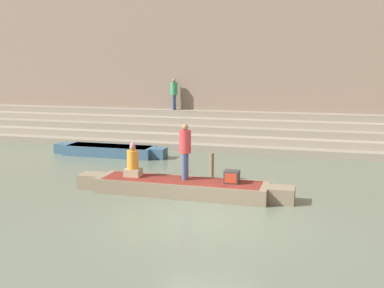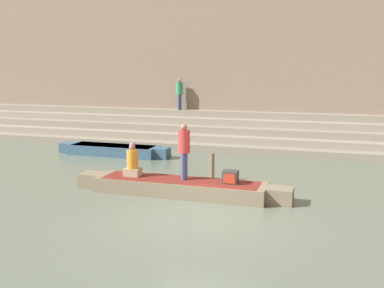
{
  "view_description": "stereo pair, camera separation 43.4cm",
  "coord_description": "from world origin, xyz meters",
  "px_view_note": "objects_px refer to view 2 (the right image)",
  "views": [
    {
      "loc": [
        2.65,
        -10.5,
        3.8
      ],
      "look_at": [
        -1.24,
        3.2,
        1.35
      ],
      "focal_mm": 42.0,
      "sensor_mm": 36.0,
      "label": 1
    },
    {
      "loc": [
        3.07,
        -10.37,
        3.8
      ],
      "look_at": [
        -1.24,
        3.2,
        1.35
      ],
      "focal_mm": 42.0,
      "sensor_mm": 36.0,
      "label": 2
    }
  ],
  "objects_px": {
    "person_rowing": "(132,163)",
    "moored_boat_shore": "(113,150)",
    "person_standing": "(184,148)",
    "person_on_steps": "(179,92)",
    "rowboat_main": "(180,187)",
    "mooring_post": "(212,167)",
    "tv_set": "(230,177)"
  },
  "relations": [
    {
      "from": "person_rowing",
      "to": "mooring_post",
      "type": "relative_size",
      "value": 1.11
    },
    {
      "from": "moored_boat_shore",
      "to": "person_on_steps",
      "type": "height_order",
      "value": "person_on_steps"
    },
    {
      "from": "person_rowing",
      "to": "person_on_steps",
      "type": "bearing_deg",
      "value": 91.99
    },
    {
      "from": "person_standing",
      "to": "tv_set",
      "type": "height_order",
      "value": "person_standing"
    },
    {
      "from": "moored_boat_shore",
      "to": "mooring_post",
      "type": "bearing_deg",
      "value": -27.39
    },
    {
      "from": "mooring_post",
      "to": "person_on_steps",
      "type": "height_order",
      "value": "person_on_steps"
    },
    {
      "from": "moored_boat_shore",
      "to": "person_on_steps",
      "type": "bearing_deg",
      "value": 77.21
    },
    {
      "from": "person_standing",
      "to": "person_on_steps",
      "type": "height_order",
      "value": "person_on_steps"
    },
    {
      "from": "rowboat_main",
      "to": "moored_boat_shore",
      "type": "xyz_separation_m",
      "value": [
        -4.77,
        4.9,
        -0.0
      ]
    },
    {
      "from": "moored_boat_shore",
      "to": "person_standing",
      "type": "bearing_deg",
      "value": -41.82
    },
    {
      "from": "person_rowing",
      "to": "tv_set",
      "type": "height_order",
      "value": "person_rowing"
    },
    {
      "from": "rowboat_main",
      "to": "person_on_steps",
      "type": "bearing_deg",
      "value": 112.52
    },
    {
      "from": "tv_set",
      "to": "rowboat_main",
      "type": "bearing_deg",
      "value": 175.76
    },
    {
      "from": "rowboat_main",
      "to": "moored_boat_shore",
      "type": "distance_m",
      "value": 6.83
    },
    {
      "from": "person_rowing",
      "to": "moored_boat_shore",
      "type": "distance_m",
      "value": 5.83
    },
    {
      "from": "rowboat_main",
      "to": "moored_boat_shore",
      "type": "bearing_deg",
      "value": 137.53
    },
    {
      "from": "rowboat_main",
      "to": "person_rowing",
      "type": "height_order",
      "value": "person_rowing"
    },
    {
      "from": "rowboat_main",
      "to": "person_on_steps",
      "type": "height_order",
      "value": "person_on_steps"
    },
    {
      "from": "person_rowing",
      "to": "moored_boat_shore",
      "type": "xyz_separation_m",
      "value": [
        -3.19,
        4.84,
        -0.63
      ]
    },
    {
      "from": "rowboat_main",
      "to": "moored_boat_shore",
      "type": "relative_size",
      "value": 1.31
    },
    {
      "from": "person_rowing",
      "to": "mooring_post",
      "type": "xyz_separation_m",
      "value": [
        2.09,
        1.8,
        -0.39
      ]
    },
    {
      "from": "person_standing",
      "to": "person_on_steps",
      "type": "xyz_separation_m",
      "value": [
        -3.5,
        9.66,
        1.09
      ]
    },
    {
      "from": "mooring_post",
      "to": "person_on_steps",
      "type": "bearing_deg",
      "value": 116.29
    },
    {
      "from": "rowboat_main",
      "to": "mooring_post",
      "type": "height_order",
      "value": "mooring_post"
    },
    {
      "from": "person_standing",
      "to": "mooring_post",
      "type": "relative_size",
      "value": 1.76
    },
    {
      "from": "person_standing",
      "to": "moored_boat_shore",
      "type": "height_order",
      "value": "person_standing"
    },
    {
      "from": "moored_boat_shore",
      "to": "person_rowing",
      "type": "bearing_deg",
      "value": -54.06
    },
    {
      "from": "mooring_post",
      "to": "tv_set",
      "type": "bearing_deg",
      "value": -59.93
    },
    {
      "from": "rowboat_main",
      "to": "person_rowing",
      "type": "distance_m",
      "value": 1.7
    },
    {
      "from": "rowboat_main",
      "to": "person_rowing",
      "type": "relative_size",
      "value": 6.32
    },
    {
      "from": "person_standing",
      "to": "person_rowing",
      "type": "xyz_separation_m",
      "value": [
        -1.66,
        -0.09,
        -0.55
      ]
    },
    {
      "from": "person_standing",
      "to": "person_rowing",
      "type": "bearing_deg",
      "value": 175.93
    }
  ]
}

